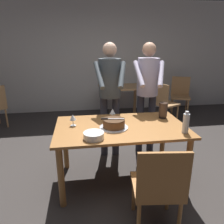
# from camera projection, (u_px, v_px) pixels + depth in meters

# --- Properties ---
(ground_plane) EXTENTS (14.00, 14.00, 0.00)m
(ground_plane) POSITION_uv_depth(u_px,v_px,m) (120.00, 179.00, 2.83)
(ground_plane) COLOR #383330
(back_wall) EXTENTS (10.00, 0.12, 2.70)m
(back_wall) POSITION_uv_depth(u_px,v_px,m) (98.00, 58.00, 5.38)
(back_wall) COLOR silver
(back_wall) RESTS_ON ground_plane
(main_dining_table) EXTENTS (1.57, 0.92, 0.75)m
(main_dining_table) POSITION_uv_depth(u_px,v_px,m) (121.00, 134.00, 2.63)
(main_dining_table) COLOR #9E6633
(main_dining_table) RESTS_ON ground_plane
(cake_on_platter) EXTENTS (0.34, 0.34, 0.11)m
(cake_on_platter) POSITION_uv_depth(u_px,v_px,m) (114.00, 124.00, 2.52)
(cake_on_platter) COLOR silver
(cake_on_platter) RESTS_ON main_dining_table
(cake_knife) EXTENTS (0.27, 0.06, 0.02)m
(cake_knife) POSITION_uv_depth(u_px,v_px,m) (108.00, 119.00, 2.50)
(cake_knife) COLOR silver
(cake_knife) RESTS_ON cake_on_platter
(plate_stack) EXTENTS (0.22, 0.22, 0.07)m
(plate_stack) POSITION_uv_depth(u_px,v_px,m) (94.00, 135.00, 2.25)
(plate_stack) COLOR white
(plate_stack) RESTS_ON main_dining_table
(wine_glass_near) EXTENTS (0.08, 0.08, 0.14)m
(wine_glass_near) POSITION_uv_depth(u_px,v_px,m) (73.00, 118.00, 2.58)
(wine_glass_near) COLOR silver
(wine_glass_near) RESTS_ON main_dining_table
(wine_glass_far) EXTENTS (0.08, 0.08, 0.14)m
(wine_glass_far) POSITION_uv_depth(u_px,v_px,m) (113.00, 112.00, 2.80)
(wine_glass_far) COLOR silver
(wine_glass_far) RESTS_ON main_dining_table
(water_bottle) EXTENTS (0.07, 0.07, 0.25)m
(water_bottle) POSITION_uv_depth(u_px,v_px,m) (186.00, 123.00, 2.38)
(water_bottle) COLOR silver
(water_bottle) RESTS_ON main_dining_table
(hurricane_lamp) EXTENTS (0.11, 0.11, 0.21)m
(hurricane_lamp) POSITION_uv_depth(u_px,v_px,m) (163.00, 110.00, 2.84)
(hurricane_lamp) COLOR black
(hurricane_lamp) RESTS_ON main_dining_table
(person_cutting_cake) EXTENTS (0.47, 0.56, 1.72)m
(person_cutting_cake) POSITION_uv_depth(u_px,v_px,m) (110.00, 88.00, 3.12)
(person_cutting_cake) COLOR #2D2D38
(person_cutting_cake) RESTS_ON ground_plane
(person_standing_beside) EXTENTS (0.46, 0.57, 1.72)m
(person_standing_beside) POSITION_uv_depth(u_px,v_px,m) (147.00, 87.00, 3.23)
(person_standing_beside) COLOR #2D2D38
(person_standing_beside) RESTS_ON ground_plane
(chair_near_side) EXTENTS (0.49, 0.49, 0.90)m
(chair_near_side) POSITION_uv_depth(u_px,v_px,m) (158.00, 186.00, 1.92)
(chair_near_side) COLOR #9E6633
(chair_near_side) RESTS_ON ground_plane
(background_table) EXTENTS (1.00, 0.70, 0.74)m
(background_table) POSITION_uv_depth(u_px,v_px,m) (120.00, 93.00, 5.02)
(background_table) COLOR tan
(background_table) RESTS_ON ground_plane
(background_chair_1) EXTENTS (0.58, 0.58, 0.90)m
(background_chair_1) POSITION_uv_depth(u_px,v_px,m) (164.00, 102.00, 4.63)
(background_chair_1) COLOR tan
(background_chair_1) RESTS_ON ground_plane
(background_chair_2) EXTENTS (0.57, 0.57, 0.90)m
(background_chair_2) POSITION_uv_depth(u_px,v_px,m) (180.00, 94.00, 5.34)
(background_chair_2) COLOR tan
(background_chair_2) RESTS_ON ground_plane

